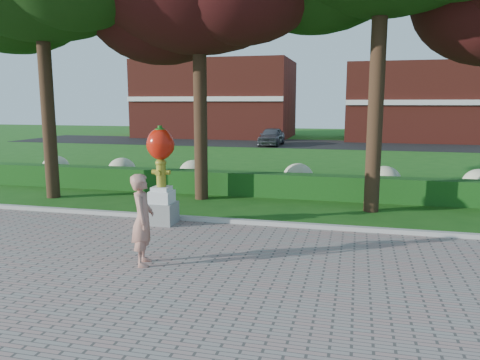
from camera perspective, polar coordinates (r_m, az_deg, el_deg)
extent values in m
plane|color=#1C5415|center=(9.73, -4.90, -9.86)|extent=(100.00, 100.00, 0.00)
cube|color=#ADADA5|center=(12.46, -0.41, -5.13)|extent=(40.00, 0.18, 0.15)
cube|color=#134313|center=(16.21, 3.13, -0.55)|extent=(24.00, 0.70, 0.80)
ellipsoid|color=beige|center=(20.72, -21.52, 1.41)|extent=(1.10, 1.10, 0.99)
ellipsoid|color=beige|center=(19.14, -14.19, 1.17)|extent=(1.10, 1.10, 0.99)
ellipsoid|color=beige|center=(17.92, -5.71, 0.87)|extent=(1.10, 1.10, 0.99)
ellipsoid|color=beige|center=(17.00, 7.09, 0.37)|extent=(1.10, 1.10, 0.99)
ellipsoid|color=beige|center=(16.91, 17.23, -0.03)|extent=(1.10, 1.10, 0.99)
ellipsoid|color=beige|center=(17.35, 27.16, -0.43)|extent=(1.10, 1.10, 0.99)
cube|color=black|center=(36.93, 9.37, 4.36)|extent=(50.00, 8.00, 0.02)
cube|color=maroon|center=(44.61, -2.93, 9.81)|extent=(14.00, 8.00, 7.00)
cube|color=maroon|center=(42.96, 21.00, 8.82)|extent=(12.00, 8.00, 6.40)
cylinder|color=black|center=(16.95, -22.46, 9.25)|extent=(0.44, 0.44, 6.72)
cylinder|color=black|center=(15.51, -4.86, 8.93)|extent=(0.44, 0.44, 6.16)
ellipsoid|color=black|center=(17.26, -9.57, 20.65)|extent=(5.28, 5.28, 4.22)
cylinder|color=black|center=(14.19, 16.32, 10.81)|extent=(0.44, 0.44, 7.28)
cube|color=gray|center=(12.55, -9.46, -3.99)|extent=(0.71, 0.71, 0.56)
cube|color=silver|center=(12.45, -9.51, -2.03)|extent=(0.57, 0.57, 0.32)
cube|color=silver|center=(12.41, -9.54, -1.06)|extent=(0.46, 0.46, 0.11)
cylinder|color=olive|center=(12.35, -9.59, 0.64)|extent=(0.25, 0.25, 0.63)
ellipsoid|color=olive|center=(12.31, -9.63, 2.10)|extent=(0.29, 0.29, 0.21)
cylinder|color=olive|center=(12.41, -10.36, 0.98)|extent=(0.14, 0.12, 0.12)
cylinder|color=olive|center=(12.27, -8.82, 0.92)|extent=(0.14, 0.12, 0.12)
cylinder|color=olive|center=(12.19, -9.91, 0.84)|extent=(0.14, 0.14, 0.14)
cylinder|color=olive|center=(12.30, -9.64, 2.51)|extent=(0.09, 0.09, 0.06)
ellipsoid|color=red|center=(12.25, -9.69, 4.34)|extent=(0.71, 0.63, 0.82)
ellipsoid|color=red|center=(12.34, -10.55, 4.25)|extent=(0.35, 0.35, 0.52)
ellipsoid|color=red|center=(12.18, -8.81, 4.23)|extent=(0.35, 0.35, 0.52)
cylinder|color=#195D15|center=(12.23, -9.74, 6.24)|extent=(0.11, 0.11, 0.14)
ellipsoid|color=#195D15|center=(12.23, -9.74, 6.08)|extent=(0.27, 0.27, 0.09)
imported|color=tan|center=(9.36, -11.78, -4.75)|extent=(0.62, 0.77, 1.82)
imported|color=#42444B|center=(35.31, 3.86, 5.34)|extent=(1.62, 3.96, 1.35)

